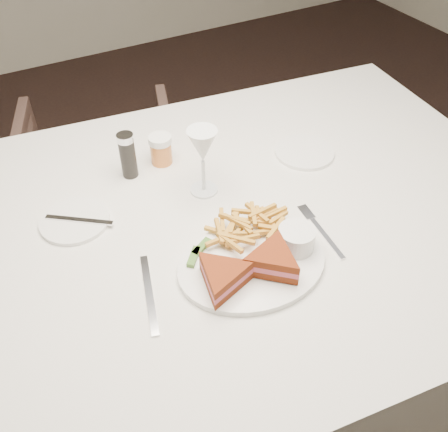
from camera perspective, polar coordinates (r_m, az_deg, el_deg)
ground at (r=1.92m, az=7.34°, el=-11.20°), size 5.00×5.00×0.00m
table at (r=1.45m, az=-0.97°, el=-11.22°), size 1.72×1.25×0.75m
chair_far at (r=2.06m, az=-13.72°, el=4.39°), size 0.73×0.71×0.61m
table_setting at (r=1.10m, az=0.78°, el=-0.91°), size 0.78×0.64×0.18m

